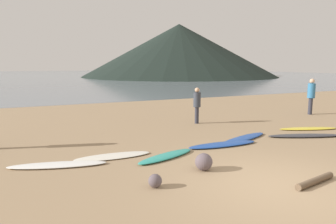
# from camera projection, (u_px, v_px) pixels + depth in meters

# --- Properties ---
(ground_plane) EXTENTS (120.00, 120.00, 0.20)m
(ground_plane) POSITION_uv_depth(u_px,v_px,m) (132.00, 117.00, 15.52)
(ground_plane) COLOR #997C5B
(ground_plane) RESTS_ON ground
(ocean_water) EXTENTS (140.00, 100.00, 0.01)m
(ocean_water) POSITION_uv_depth(u_px,v_px,m) (52.00, 76.00, 65.36)
(ocean_water) COLOR slate
(ocean_water) RESTS_ON ground
(headland_hill) EXTENTS (39.30, 39.30, 10.51)m
(headland_hill) POSITION_uv_depth(u_px,v_px,m) (179.00, 50.00, 62.76)
(headland_hill) COLOR black
(headland_hill) RESTS_ON ground
(surfboard_0) EXTENTS (2.48, 1.11, 0.08)m
(surfboard_0) POSITION_uv_depth(u_px,v_px,m) (57.00, 165.00, 7.76)
(surfboard_0) COLOR white
(surfboard_0) RESTS_ON ground
(surfboard_1) EXTENTS (2.15, 0.67, 0.06)m
(surfboard_1) POSITION_uv_depth(u_px,v_px,m) (113.00, 156.00, 8.52)
(surfboard_1) COLOR silver
(surfboard_1) RESTS_ON ground
(surfboard_2) EXTENTS (2.03, 1.14, 0.09)m
(surfboard_2) POSITION_uv_depth(u_px,v_px,m) (166.00, 156.00, 8.47)
(surfboard_2) COLOR teal
(surfboard_2) RESTS_ON ground
(surfboard_3) EXTENTS (2.41, 0.66, 0.09)m
(surfboard_3) POSITION_uv_depth(u_px,v_px,m) (223.00, 144.00, 9.70)
(surfboard_3) COLOR #1E479E
(surfboard_3) RESTS_ON ground
(surfboard_4) EXTENTS (2.50, 1.29, 0.09)m
(surfboard_4) POSITION_uv_depth(u_px,v_px,m) (243.00, 138.00, 10.51)
(surfboard_4) COLOR #1E479E
(surfboard_4) RESTS_ON ground
(surfboard_5) EXTENTS (2.69, 1.39, 0.10)m
(surfboard_5) POSITION_uv_depth(u_px,v_px,m) (305.00, 136.00, 10.88)
(surfboard_5) COLOR #333338
(surfboard_5) RESTS_ON ground
(surfboard_6) EXTENTS (2.40, 1.21, 0.08)m
(surfboard_6) POSITION_uv_depth(u_px,v_px,m) (308.00, 129.00, 12.12)
(surfboard_6) COLOR yellow
(surfboard_6) RESTS_ON ground
(person_1) EXTENTS (0.31, 0.31, 1.56)m
(person_1) POSITION_uv_depth(u_px,v_px,m) (197.00, 102.00, 13.23)
(person_1) COLOR #2D2D38
(person_1) RESTS_ON ground
(person_2) EXTENTS (0.37, 0.37, 1.83)m
(person_2) POSITION_uv_depth(u_px,v_px,m) (311.00, 93.00, 15.59)
(person_2) COLOR #2D2D38
(person_2) RESTS_ON ground
(driftwood_log) EXTENTS (1.27, 0.38, 0.15)m
(driftwood_log) POSITION_uv_depth(u_px,v_px,m) (315.00, 181.00, 6.62)
(driftwood_log) COLOR brown
(driftwood_log) RESTS_ON ground
(beach_rock_near) EXTENTS (0.43, 0.43, 0.43)m
(beach_rock_near) POSITION_uv_depth(u_px,v_px,m) (204.00, 162.00, 7.45)
(beach_rock_near) COLOR #594C51
(beach_rock_near) RESTS_ON ground
(beach_rock_far) EXTENTS (0.29, 0.29, 0.29)m
(beach_rock_far) POSITION_uv_depth(u_px,v_px,m) (155.00, 181.00, 6.43)
(beach_rock_far) COLOR #574C51
(beach_rock_far) RESTS_ON ground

